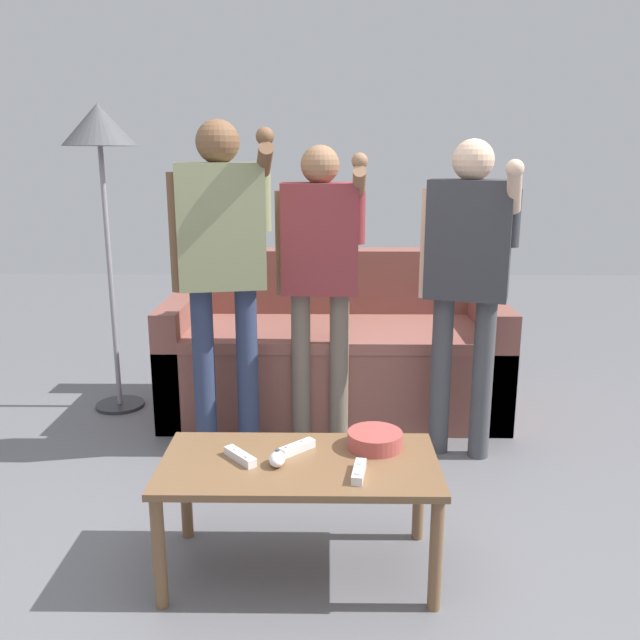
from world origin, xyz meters
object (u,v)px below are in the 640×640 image
Objects in this scene: player_left at (222,252)px; player_center at (320,261)px; coffee_table at (299,476)px; player_right at (468,264)px; couch at (333,354)px; snack_bowl at (375,440)px; game_remote_wand_far at (297,448)px; game_remote_nunchuk at (277,459)px; floor_lamp at (100,143)px; game_remote_wand_spare at (359,472)px; game_remote_wand_near at (240,456)px.

player_center is at bearing 19.58° from player_left.
coffee_table is 0.63× the size of player_right.
player_right is (0.75, 0.96, 0.59)m from coffee_table.
couch is 9.52× the size of snack_bowl.
game_remote_wand_far is at bearing -95.27° from couch.
snack_bowl is at bearing 7.89° from game_remote_wand_far.
player_left is 1.07× the size of player_center.
snack_bowl is 1.15m from player_center.
game_remote_nunchuk is at bearing -96.42° from player_center.
snack_bowl is 0.28m from game_remote_wand_far.
player_right is at bearing -14.09° from player_center.
player_right reaches higher than couch.
game_remote_wand_far is (0.06, 0.11, -0.01)m from game_remote_nunchuk.
snack_bowl is at bearing -46.16° from floor_lamp.
snack_bowl is 1.32× the size of game_remote_wand_spare.
game_remote_nunchuk is 0.05× the size of floor_lamp.
game_remote_nunchuk is (-0.20, -1.63, 0.13)m from couch.
floor_lamp is (-1.26, -0.03, 1.19)m from couch.
snack_bowl is 2.26× the size of game_remote_nunchuk.
player_left is 1.15m from player_right.
game_remote_wand_far is (-0.01, 0.08, 0.07)m from coffee_table.
player_right is 1.31m from game_remote_wand_spare.
snack_bowl reaches higher than game_remote_wand_far.
game_remote_wand_far is at bearing -53.16° from floor_lamp.
couch is at bearing 1.15° from floor_lamp.
player_center is 1.35m from game_remote_wand_spare.
couch is 12.59× the size of game_remote_wand_spare.
snack_bowl reaches higher than game_remote_nunchuk.
player_center is 0.98× the size of player_right.
player_left is 1.36m from game_remote_wand_spare.
coffee_table is at bearing -81.83° from game_remote_wand_far.
floor_lamp is 12.18× the size of game_remote_wand_near.
player_left reaches higher than snack_bowl.
game_remote_nunchuk is at bearing 165.07° from game_remote_wand_spare.
player_left is at bearing 113.42° from game_remote_wand_far.
floor_lamp is (-1.40, 1.46, 1.06)m from snack_bowl.
floor_lamp reaches higher than game_remote_nunchuk.
coffee_table is at bearing -127.77° from player_right.
floor_lamp is 2.16m from game_remote_wand_far.
floor_lamp reaches higher than game_remote_wand_spare.
player_left is (-0.53, -0.63, 0.69)m from couch.
game_remote_wand_near is at bearing 179.26° from coffee_table.
coffee_table is 0.11m from game_remote_wand_far.
game_remote_wand_spare is at bearing -51.54° from floor_lamp.
player_left reaches higher than game_remote_wand_near.
game_remote_wand_spare is (0.27, -0.07, -0.01)m from game_remote_nunchuk.
couch is at bearing 49.75° from player_left.
game_remote_wand_far is (-0.07, -1.06, -0.50)m from player_center.
player_right is at bearing 52.23° from coffee_table.
couch is at bearing 92.40° from game_remote_wand_spare.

